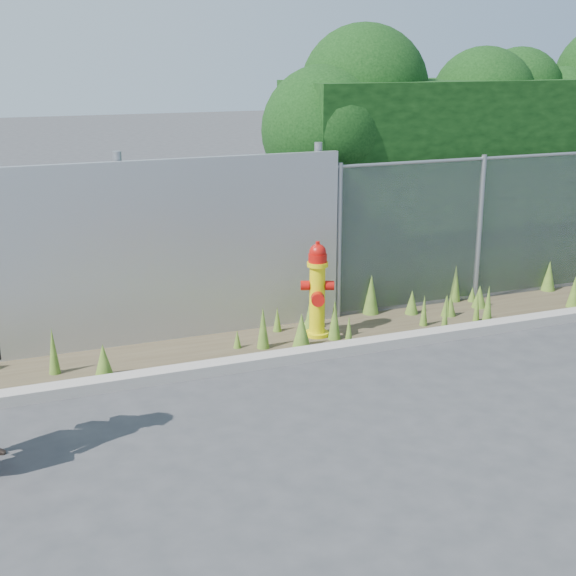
# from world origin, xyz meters

# --- Properties ---
(ground) EXTENTS (80.00, 80.00, 0.00)m
(ground) POSITION_xyz_m (0.00, 0.00, 0.00)
(ground) COLOR #363638
(ground) RESTS_ON ground
(curb) EXTENTS (16.00, 0.22, 0.12)m
(curb) POSITION_xyz_m (0.00, 1.80, 0.06)
(curb) COLOR #9E978F
(curb) RESTS_ON ground
(weed_strip) EXTENTS (16.00, 1.29, 0.55)m
(weed_strip) POSITION_xyz_m (0.41, 2.49, 0.13)
(weed_strip) COLOR #453927
(weed_strip) RESTS_ON ground
(chainlink_fence) EXTENTS (6.50, 0.07, 2.05)m
(chainlink_fence) POSITION_xyz_m (4.25, 3.00, 1.03)
(chainlink_fence) COLOR gray
(chainlink_fence) RESTS_ON ground
(hedge) EXTENTS (7.79, 2.13, 3.82)m
(hedge) POSITION_xyz_m (4.33, 4.01, 2.05)
(hedge) COLOR black
(hedge) RESTS_ON ground
(fire_hydrant) EXTENTS (0.41, 0.36, 1.21)m
(fire_hydrant) POSITION_xyz_m (0.50, 2.43, 0.59)
(fire_hydrant) COLOR yellow
(fire_hydrant) RESTS_ON ground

